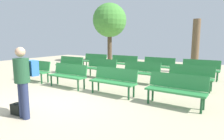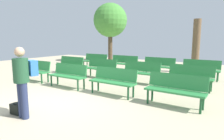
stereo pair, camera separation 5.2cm
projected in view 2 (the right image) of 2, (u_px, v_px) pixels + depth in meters
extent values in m
plane|color=#BCAD8E|center=(54.00, 102.00, 5.86)|extent=(24.00, 24.00, 0.00)
cube|color=#2D8442|center=(34.00, 71.00, 8.65)|extent=(1.61, 0.47, 0.05)
cube|color=#2D8442|center=(38.00, 65.00, 8.78)|extent=(1.60, 0.16, 0.40)
cylinder|color=#194C28|center=(21.00, 75.00, 8.93)|extent=(0.06, 0.06, 0.40)
cylinder|color=#194C28|center=(42.00, 79.00, 8.18)|extent=(0.06, 0.06, 0.40)
cylinder|color=#194C28|center=(28.00, 74.00, 9.20)|extent=(0.06, 0.06, 0.40)
cylinder|color=#194C28|center=(48.00, 78.00, 8.44)|extent=(0.06, 0.06, 0.40)
cube|color=#2D8442|center=(67.00, 76.00, 7.53)|extent=(1.61, 0.46, 0.05)
cube|color=#2D8442|center=(71.00, 69.00, 7.66)|extent=(1.60, 0.14, 0.40)
cylinder|color=#194C28|center=(51.00, 81.00, 7.82)|extent=(0.06, 0.06, 0.40)
cylinder|color=#194C28|center=(78.00, 85.00, 7.05)|extent=(0.06, 0.06, 0.40)
cylinder|color=#194C28|center=(58.00, 79.00, 8.08)|extent=(0.06, 0.06, 0.40)
cylinder|color=#194C28|center=(84.00, 84.00, 7.32)|extent=(0.06, 0.06, 0.40)
cube|color=#2D8442|center=(112.00, 82.00, 6.51)|extent=(1.60, 0.45, 0.05)
cube|color=#2D8442|center=(115.00, 74.00, 6.63)|extent=(1.60, 0.13, 0.40)
cylinder|color=#194C28|center=(92.00, 87.00, 6.81)|extent=(0.06, 0.06, 0.40)
cylinder|color=#194C28|center=(128.00, 93.00, 6.02)|extent=(0.06, 0.06, 0.40)
cylinder|color=#194C28|center=(98.00, 85.00, 7.07)|extent=(0.06, 0.06, 0.40)
cylinder|color=#194C28|center=(133.00, 91.00, 6.28)|extent=(0.06, 0.06, 0.40)
cube|color=#2D8442|center=(175.00, 91.00, 5.40)|extent=(1.60, 0.45, 0.05)
cube|color=#2D8442|center=(177.00, 81.00, 5.52)|extent=(1.60, 0.13, 0.40)
cylinder|color=#194C28|center=(148.00, 97.00, 5.69)|extent=(0.06, 0.06, 0.40)
cylinder|color=#194C28|center=(201.00, 106.00, 4.91)|extent=(0.06, 0.06, 0.40)
cylinder|color=#194C28|center=(152.00, 94.00, 5.95)|extent=(0.06, 0.06, 0.40)
cylinder|color=#194C28|center=(203.00, 103.00, 5.18)|extent=(0.06, 0.06, 0.40)
cube|color=#2D8442|center=(69.00, 65.00, 10.47)|extent=(1.60, 0.45, 0.05)
cube|color=#2D8442|center=(72.00, 60.00, 10.59)|extent=(1.60, 0.13, 0.40)
cylinder|color=#194C28|center=(58.00, 69.00, 10.77)|extent=(0.06, 0.06, 0.40)
cylinder|color=#194C28|center=(77.00, 71.00, 9.98)|extent=(0.06, 0.06, 0.40)
cylinder|color=#194C28|center=(62.00, 68.00, 11.02)|extent=(0.06, 0.06, 0.40)
cylinder|color=#194C28|center=(81.00, 71.00, 10.24)|extent=(0.06, 0.06, 0.40)
cube|color=#2D8442|center=(100.00, 69.00, 9.33)|extent=(1.60, 0.45, 0.05)
cube|color=#2D8442|center=(102.00, 63.00, 9.45)|extent=(1.60, 0.13, 0.40)
cylinder|color=#194C28|center=(86.00, 73.00, 9.62)|extent=(0.06, 0.06, 0.40)
cylinder|color=#194C28|center=(110.00, 76.00, 8.84)|extent=(0.06, 0.06, 0.40)
cylinder|color=#194C28|center=(91.00, 72.00, 9.88)|extent=(0.06, 0.06, 0.40)
cylinder|color=#194C28|center=(114.00, 75.00, 9.11)|extent=(0.06, 0.06, 0.40)
cube|color=#2D8442|center=(140.00, 73.00, 8.22)|extent=(1.61, 0.47, 0.05)
cube|color=#2D8442|center=(142.00, 66.00, 8.34)|extent=(1.60, 0.15, 0.40)
cylinder|color=#194C28|center=(123.00, 77.00, 8.50)|extent=(0.06, 0.06, 0.40)
cylinder|color=#194C28|center=(154.00, 81.00, 7.74)|extent=(0.06, 0.06, 0.40)
cylinder|color=#194C28|center=(127.00, 76.00, 8.77)|extent=(0.06, 0.06, 0.40)
cylinder|color=#194C28|center=(158.00, 80.00, 8.00)|extent=(0.06, 0.06, 0.40)
cube|color=#2D8442|center=(190.00, 78.00, 7.21)|extent=(1.60, 0.45, 0.05)
cube|color=#2D8442|center=(191.00, 70.00, 7.33)|extent=(1.60, 0.13, 0.40)
cylinder|color=#194C28|center=(169.00, 82.00, 7.51)|extent=(0.06, 0.06, 0.40)
cylinder|color=#194C28|center=(210.00, 88.00, 6.72)|extent=(0.06, 0.06, 0.40)
cylinder|color=#194C28|center=(171.00, 81.00, 7.77)|extent=(0.06, 0.06, 0.40)
cylinder|color=#194C28|center=(211.00, 86.00, 6.98)|extent=(0.06, 0.06, 0.40)
cube|color=#2D8442|center=(94.00, 61.00, 12.20)|extent=(1.61, 0.49, 0.05)
cube|color=#2D8442|center=(96.00, 57.00, 12.32)|extent=(1.60, 0.17, 0.40)
cylinder|color=#194C28|center=(84.00, 65.00, 12.47)|extent=(0.06, 0.06, 0.40)
cylinder|color=#194C28|center=(102.00, 66.00, 11.73)|extent=(0.06, 0.06, 0.40)
cylinder|color=#194C28|center=(87.00, 64.00, 12.74)|extent=(0.06, 0.06, 0.40)
cylinder|color=#194C28|center=(105.00, 66.00, 11.99)|extent=(0.06, 0.06, 0.40)
cube|color=#2D8442|center=(123.00, 64.00, 11.10)|extent=(1.61, 0.47, 0.05)
cube|color=#2D8442|center=(125.00, 59.00, 11.23)|extent=(1.60, 0.15, 0.40)
cylinder|color=#194C28|center=(111.00, 67.00, 11.39)|extent=(0.06, 0.06, 0.40)
cylinder|color=#194C28|center=(133.00, 69.00, 10.62)|extent=(0.06, 0.06, 0.40)
cylinder|color=#194C28|center=(114.00, 67.00, 11.65)|extent=(0.06, 0.06, 0.40)
cylinder|color=#194C28|center=(136.00, 69.00, 10.89)|extent=(0.06, 0.06, 0.40)
cube|color=#2D8442|center=(158.00, 67.00, 10.01)|extent=(1.61, 0.46, 0.05)
cube|color=#2D8442|center=(160.00, 61.00, 10.13)|extent=(1.60, 0.15, 0.40)
cylinder|color=#194C28|center=(144.00, 70.00, 10.29)|extent=(0.06, 0.06, 0.40)
cylinder|color=#194C28|center=(171.00, 73.00, 9.53)|extent=(0.06, 0.06, 0.40)
cylinder|color=#194C28|center=(146.00, 70.00, 10.56)|extent=(0.06, 0.06, 0.40)
cylinder|color=#194C28|center=(173.00, 72.00, 9.79)|extent=(0.06, 0.06, 0.40)
cube|color=#2D8442|center=(200.00, 70.00, 8.94)|extent=(1.62, 0.51, 0.05)
cube|color=#2D8442|center=(202.00, 64.00, 9.07)|extent=(1.60, 0.19, 0.40)
cylinder|color=#194C28|center=(183.00, 74.00, 9.21)|extent=(0.06, 0.06, 0.40)
cylinder|color=#194C28|center=(217.00, 77.00, 8.48)|extent=(0.06, 0.06, 0.40)
cylinder|color=#194C28|center=(185.00, 73.00, 9.48)|extent=(0.06, 0.06, 0.40)
cylinder|color=#194C28|center=(218.00, 76.00, 8.75)|extent=(0.06, 0.06, 0.40)
cylinder|color=brown|center=(196.00, 46.00, 10.59)|extent=(0.39, 0.39, 2.83)
cylinder|color=#4C3A28|center=(110.00, 46.00, 15.72)|extent=(0.33, 0.33, 2.41)
sphere|color=#478E38|center=(110.00, 20.00, 15.41)|extent=(2.58, 2.58, 2.58)
cylinder|color=navy|center=(25.00, 101.00, 4.59)|extent=(0.16, 0.16, 0.85)
cylinder|color=navy|center=(21.00, 99.00, 4.70)|extent=(0.16, 0.16, 0.85)
cylinder|color=#235133|center=(21.00, 70.00, 4.54)|extent=(0.38, 0.38, 0.55)
sphere|color=tan|center=(19.00, 52.00, 4.47)|extent=(0.22, 0.22, 0.22)
cube|color=blue|center=(32.00, 68.00, 4.72)|extent=(0.30, 0.21, 0.36)
cube|color=black|center=(17.00, 109.00, 4.91)|extent=(0.34, 0.21, 0.26)
torus|color=black|center=(16.00, 103.00, 4.89)|extent=(0.16, 0.16, 0.02)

